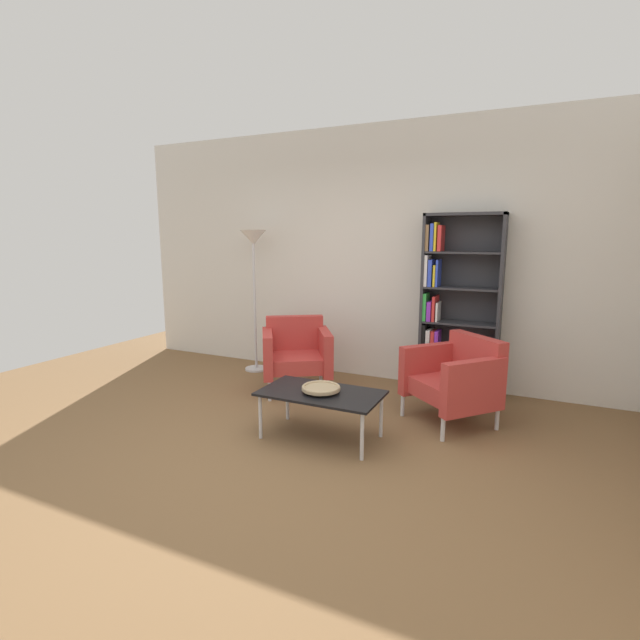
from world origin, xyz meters
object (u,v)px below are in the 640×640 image
at_px(bookshelf_tall, 453,306).
at_px(decorative_bowl, 321,388).
at_px(floor_lamp_torchiere, 254,254).
at_px(coffee_table_low, 321,396).
at_px(armchair_spare_guest, 456,378).
at_px(armchair_corner_red, 296,352).

relative_size(bookshelf_tall, decorative_bowl, 5.94).
bearing_deg(floor_lamp_torchiere, bookshelf_tall, 4.97).
distance_m(bookshelf_tall, coffee_table_low, 1.93).
bearing_deg(armchair_spare_guest, coffee_table_low, -97.31).
bearing_deg(armchair_corner_red, bookshelf_tall, -9.76).
distance_m(armchair_spare_guest, floor_lamp_torchiere, 2.83).
relative_size(coffee_table_low, armchair_spare_guest, 1.05).
relative_size(bookshelf_tall, coffee_table_low, 1.90).
xyz_separation_m(coffee_table_low, floor_lamp_torchiere, (-1.60, 1.47, 1.08)).
bearing_deg(armchair_corner_red, armchair_spare_guest, -39.04).
bearing_deg(armchair_corner_red, floor_lamp_torchiere, 119.10).
xyz_separation_m(armchair_corner_red, armchair_spare_guest, (1.74, -0.20, 0.00)).
bearing_deg(floor_lamp_torchiere, decorative_bowl, -42.62).
relative_size(decorative_bowl, armchair_spare_guest, 0.34).
bearing_deg(decorative_bowl, armchair_corner_red, 127.40).
height_order(coffee_table_low, floor_lamp_torchiere, floor_lamp_torchiere).
relative_size(coffee_table_low, floor_lamp_torchiere, 0.57).
bearing_deg(armchair_spare_guest, bookshelf_tall, 144.39).
height_order(bookshelf_tall, armchair_spare_guest, bookshelf_tall).
bearing_deg(coffee_table_low, armchair_corner_red, 127.40).
xyz_separation_m(bookshelf_tall, coffee_table_low, (-0.75, -1.68, -0.57)).
bearing_deg(armchair_spare_guest, armchair_corner_red, -145.23).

